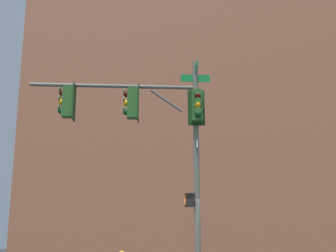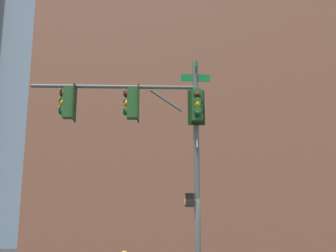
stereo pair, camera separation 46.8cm
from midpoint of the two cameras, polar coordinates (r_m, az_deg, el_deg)
name	(u,v)px [view 1 (the left image)]	position (r m, az deg, el deg)	size (l,w,h in m)	color
signal_pole_assembly	(152,123)	(14.26, -3.00, 0.44)	(5.79, 1.22, 6.98)	#4C514C
building_glass_tower	(78,31)	(67.49, -11.54, 11.70)	(22.58, 32.98, 59.48)	#7A99B2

